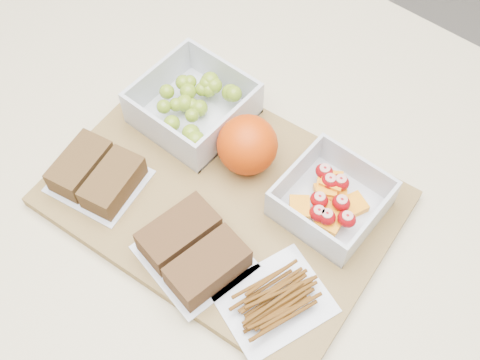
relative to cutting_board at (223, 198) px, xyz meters
The scene contains 8 objects.
counter 0.46m from the cutting_board, 52.00° to the left, with size 1.20×0.90×0.90m, color beige.
cutting_board is the anchor object (origin of this frame).
grape_container 0.14m from the cutting_board, 146.27° to the left, with size 0.14×0.14×0.06m.
fruit_container 0.14m from the cutting_board, 31.25° to the left, with size 0.12×0.12×0.05m.
orange 0.08m from the cutting_board, 97.88° to the left, with size 0.08×0.08×0.08m, color #CE3B04.
sandwich_bag_left 0.16m from the cutting_board, 147.71° to the right, with size 0.13×0.12×0.03m.
sandwich_bag_center 0.10m from the cutting_board, 71.12° to the right, with size 0.14×0.13×0.04m.
pretzel_bag 0.16m from the cutting_board, 27.30° to the right, with size 0.14×0.15×0.03m.
Camera 1 is at (0.26, -0.31, 1.58)m, focal length 45.00 mm.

